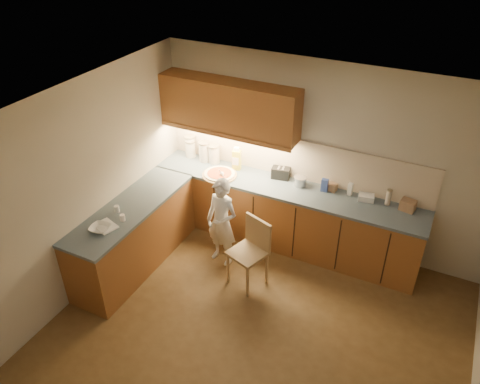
{
  "coord_description": "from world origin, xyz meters",
  "views": [
    {
      "loc": [
        1.44,
        -3.33,
        4.24
      ],
      "look_at": [
        -0.8,
        1.2,
        1.0
      ],
      "focal_mm": 35.0,
      "sensor_mm": 36.0,
      "label": 1
    }
  ],
  "objects": [
    {
      "name": "oil_jug",
      "position": [
        -1.16,
        1.83,
        1.08
      ],
      "size": [
        0.13,
        0.1,
        0.35
      ],
      "rotation": [
        0.0,
        0.0,
        0.19
      ],
      "color": "gold",
      "rests_on": "l_counter"
    },
    {
      "name": "canister_a",
      "position": [
        -1.97,
        1.89,
        1.08
      ],
      "size": [
        0.16,
        0.16,
        0.32
      ],
      "rotation": [
        0.0,
        0.0,
        -0.07
      ],
      "color": "beige",
      "rests_on": "l_counter"
    },
    {
      "name": "spice_jar_b",
      "position": [
        -1.84,
        0.12,
        0.96
      ],
      "size": [
        0.08,
        0.08,
        0.08
      ],
      "primitive_type": "cylinder",
      "rotation": [
        0.0,
        0.0,
        -0.33
      ],
      "color": "white",
      "rests_on": "l_counter"
    },
    {
      "name": "white_bottle",
      "position": [
        0.45,
        1.89,
        1.01
      ],
      "size": [
        0.06,
        0.06,
        0.17
      ],
      "primitive_type": "cube",
      "rotation": [
        0.0,
        0.0,
        -0.13
      ],
      "color": "silver",
      "rests_on": "l_counter"
    },
    {
      "name": "upper_cabinets",
      "position": [
        -1.27,
        1.82,
        1.85
      ],
      "size": [
        1.95,
        0.36,
        0.73
      ],
      "color": "#93592A",
      "rests_on": "ground"
    },
    {
      "name": "steel_pot",
      "position": [
        -0.2,
        1.82,
        0.99
      ],
      "size": [
        0.17,
        0.17,
        0.13
      ],
      "color": "#B1B1B6",
      "rests_on": "l_counter"
    },
    {
      "name": "canister_b",
      "position": [
        -1.94,
        1.87,
        1.05
      ],
      "size": [
        0.15,
        0.15,
        0.26
      ],
      "rotation": [
        0.0,
        0.0,
        -0.08
      ],
      "color": "white",
      "rests_on": "l_counter"
    },
    {
      "name": "tall_jar",
      "position": [
        0.94,
        1.87,
        1.03
      ],
      "size": [
        0.07,
        0.07,
        0.22
      ],
      "rotation": [
        0.0,
        0.0,
        0.2
      ],
      "color": "beige",
      "rests_on": "l_counter"
    },
    {
      "name": "spice_jar_a",
      "position": [
        -2.02,
        0.24,
        0.96
      ],
      "size": [
        0.07,
        0.07,
        0.08
      ],
      "primitive_type": "cylinder",
      "rotation": [
        0.0,
        0.0,
        -0.22
      ],
      "color": "silver",
      "rests_on": "l_counter"
    },
    {
      "name": "mixing_bowl",
      "position": [
        -1.95,
        -0.15,
        0.95
      ],
      "size": [
        0.26,
        0.26,
        0.06
      ],
      "primitive_type": "imported",
      "rotation": [
        0.0,
        0.0,
        0.14
      ],
      "color": "silver",
      "rests_on": "l_counter"
    },
    {
      "name": "l_counter",
      "position": [
        -0.92,
        1.25,
        0.46
      ],
      "size": [
        3.77,
        2.62,
        0.92
      ],
      "color": "#93592A",
      "rests_on": "ground"
    },
    {
      "name": "canister_c",
      "position": [
        -1.7,
        1.84,
        1.07
      ],
      "size": [
        0.16,
        0.16,
        0.31
      ],
      "rotation": [
        0.0,
        0.0,
        0.09
      ],
      "color": "beige",
      "rests_on": "l_counter"
    },
    {
      "name": "blue_box",
      "position": [
        0.13,
        1.83,
        1.01
      ],
      "size": [
        0.09,
        0.06,
        0.18
      ],
      "primitive_type": "cube",
      "rotation": [
        0.0,
        0.0,
        0.03
      ],
      "color": "#374FA5",
      "rests_on": "l_counter"
    },
    {
      "name": "backsplash",
      "position": [
        -0.38,
        1.99,
        1.21
      ],
      "size": [
        3.75,
        0.02,
        0.58
      ],
      "primitive_type": "cube",
      "color": "beige",
      "rests_on": "l_counter"
    },
    {
      "name": "child",
      "position": [
        -0.95,
        0.96,
        0.63
      ],
      "size": [
        0.5,
        0.37,
        1.26
      ],
      "primitive_type": "imported",
      "rotation": [
        0.0,
        0.0,
        -0.17
      ],
      "color": "white",
      "rests_on": "ground"
    },
    {
      "name": "pizza_on_board",
      "position": [
        -1.3,
        1.56,
        0.94
      ],
      "size": [
        0.49,
        0.49,
        0.2
      ],
      "rotation": [
        0.0,
        0.0,
        -0.13
      ],
      "color": "tan",
      "rests_on": "l_counter"
    },
    {
      "name": "wooden_chair",
      "position": [
        -0.43,
        0.78,
        0.53
      ],
      "size": [
        0.52,
        0.52,
        0.91
      ],
      "rotation": [
        0.0,
        0.0,
        -0.33
      ],
      "color": "tan",
      "rests_on": "ground"
    },
    {
      "name": "dough_cloth",
      "position": [
        -1.94,
        -0.07,
        0.93
      ],
      "size": [
        0.31,
        0.28,
        0.02
      ],
      "primitive_type": "cube",
      "rotation": [
        0.0,
        0.0,
        -0.31
      ],
      "color": "white",
      "rests_on": "l_counter"
    },
    {
      "name": "canister_d",
      "position": [
        -1.55,
        1.87,
        1.06
      ],
      "size": [
        0.17,
        0.17,
        0.28
      ],
      "rotation": [
        0.0,
        0.0,
        0.35
      ],
      "color": "beige",
      "rests_on": "l_counter"
    },
    {
      "name": "toaster",
      "position": [
        -0.51,
        1.88,
        1.0
      ],
      "size": [
        0.27,
        0.18,
        0.16
      ],
      "rotation": [
        0.0,
        0.0,
        0.17
      ],
      "color": "black",
      "rests_on": "l_counter"
    },
    {
      "name": "room",
      "position": [
        0.0,
        0.0,
        1.68
      ],
      "size": [
        4.54,
        4.5,
        2.62
      ],
      "color": "brown",
      "rests_on": "ground"
    },
    {
      "name": "card_box_a",
      "position": [
        0.2,
        1.89,
        0.97
      ],
      "size": [
        0.16,
        0.12,
        0.1
      ],
      "primitive_type": "cube",
      "rotation": [
        0.0,
        0.0,
        -0.17
      ],
      "color": "#A97F5B",
      "rests_on": "l_counter"
    },
    {
      "name": "card_box_b",
      "position": [
        1.19,
        1.86,
        0.99
      ],
      "size": [
        0.2,
        0.17,
        0.14
      ],
      "primitive_type": "cube",
      "rotation": [
        0.0,
        0.0,
        -0.19
      ],
      "color": "#997452",
      "rests_on": "l_counter"
    },
    {
      "name": "flat_pack",
      "position": [
        0.68,
        1.86,
        0.96
      ],
      "size": [
        0.22,
        0.17,
        0.08
      ],
      "primitive_type": "cube",
      "rotation": [
        0.0,
        0.0,
        0.18
      ],
      "color": "white",
      "rests_on": "l_counter"
    }
  ]
}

